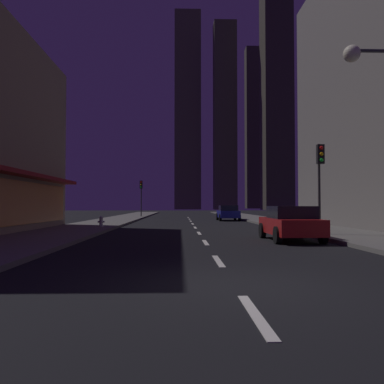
{
  "coord_description": "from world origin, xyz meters",
  "views": [
    {
      "loc": [
        -1.03,
        -7.46,
        1.5
      ],
      "look_at": [
        0.0,
        25.54,
        2.56
      ],
      "focal_mm": 37.44,
      "sensor_mm": 36.0,
      "label": 1
    }
  ],
  "objects_px": {
    "car_parked_near": "(290,223)",
    "traffic_light_far_left": "(141,190)",
    "fire_hydrant_far_left": "(101,222)",
    "traffic_light_near_right": "(320,168)",
    "street_lamp_right": "(376,96)",
    "car_parked_far": "(228,213)"
  },
  "relations": [
    {
      "from": "traffic_light_near_right",
      "to": "street_lamp_right",
      "type": "bearing_deg",
      "value": -91.23
    },
    {
      "from": "car_parked_near",
      "to": "fire_hydrant_far_left",
      "type": "relative_size",
      "value": 6.48
    },
    {
      "from": "car_parked_far",
      "to": "street_lamp_right",
      "type": "xyz_separation_m",
      "value": [
        1.78,
        -25.3,
        4.33
      ]
    },
    {
      "from": "car_parked_far",
      "to": "fire_hydrant_far_left",
      "type": "height_order",
      "value": "car_parked_far"
    },
    {
      "from": "traffic_light_near_right",
      "to": "car_parked_near",
      "type": "bearing_deg",
      "value": -137.22
    },
    {
      "from": "car_parked_far",
      "to": "fire_hydrant_far_left",
      "type": "bearing_deg",
      "value": -126.07
    },
    {
      "from": "car_parked_near",
      "to": "fire_hydrant_far_left",
      "type": "xyz_separation_m",
      "value": [
        -9.5,
        8.43,
        -0.29
      ]
    },
    {
      "from": "car_parked_near",
      "to": "traffic_light_far_left",
      "type": "bearing_deg",
      "value": 106.84
    },
    {
      "from": "traffic_light_far_left",
      "to": "car_parked_near",
      "type": "bearing_deg",
      "value": -73.16
    },
    {
      "from": "street_lamp_right",
      "to": "traffic_light_near_right",
      "type": "bearing_deg",
      "value": 88.77
    },
    {
      "from": "car_parked_near",
      "to": "traffic_light_far_left",
      "type": "height_order",
      "value": "traffic_light_far_left"
    },
    {
      "from": "fire_hydrant_far_left",
      "to": "car_parked_near",
      "type": "bearing_deg",
      "value": -41.6
    },
    {
      "from": "car_parked_near",
      "to": "traffic_light_near_right",
      "type": "xyz_separation_m",
      "value": [
        1.9,
        1.76,
        2.45
      ]
    },
    {
      "from": "traffic_light_far_left",
      "to": "street_lamp_right",
      "type": "relative_size",
      "value": 0.64
    },
    {
      "from": "street_lamp_right",
      "to": "car_parked_near",
      "type": "bearing_deg",
      "value": 114.94
    },
    {
      "from": "car_parked_far",
      "to": "street_lamp_right",
      "type": "height_order",
      "value": "street_lamp_right"
    },
    {
      "from": "fire_hydrant_far_left",
      "to": "street_lamp_right",
      "type": "bearing_deg",
      "value": -47.38
    },
    {
      "from": "car_parked_far",
      "to": "traffic_light_far_left",
      "type": "height_order",
      "value": "traffic_light_far_left"
    },
    {
      "from": "fire_hydrant_far_left",
      "to": "traffic_light_near_right",
      "type": "distance_m",
      "value": 13.49
    },
    {
      "from": "fire_hydrant_far_left",
      "to": "street_lamp_right",
      "type": "height_order",
      "value": "street_lamp_right"
    },
    {
      "from": "fire_hydrant_far_left",
      "to": "traffic_light_near_right",
      "type": "relative_size",
      "value": 0.16
    },
    {
      "from": "traffic_light_near_right",
      "to": "car_parked_far",
      "type": "bearing_deg",
      "value": 95.5
    }
  ]
}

